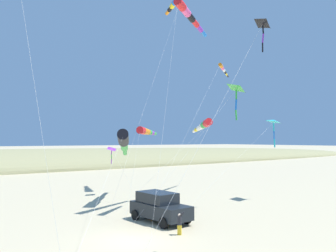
{
  "coord_description": "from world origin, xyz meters",
  "views": [
    {
      "loc": [
        -16.19,
        9.36,
        5.22
      ],
      "look_at": [
        5.5,
        -5.95,
        6.27
      ],
      "focal_mm": 37.81,
      "sensor_mm": 36.0,
      "label": 1
    }
  ],
  "objects": [
    {
      "name": "ground_plane",
      "position": [
        0.0,
        0.0,
        0.0
      ],
      "size": [
        600.0,
        600.0,
        0.0
      ],
      "primitive_type": "plane",
      "color": "#C6B58C"
    },
    {
      "name": "kite_delta_orange_high_right",
      "position": [
        3.91,
        -16.29,
        6.81
      ],
      "size": [
        1.92,
        12.03,
        7.11
      ],
      "color": "#1EB7C6",
      "rests_on": "ground_plane"
    },
    {
      "name": "kite_delta_rainbow_low_near",
      "position": [
        3.16,
        -10.89,
        9.25
      ],
      "size": [
        2.14,
        10.37,
        9.71
      ],
      "color": "green",
      "rests_on": "ground_plane"
    },
    {
      "name": "kite_windsock_long_streamer_right",
      "position": [
        13.59,
        -12.8,
        20.11
      ],
      "size": [
        11.02,
        12.68,
        20.76
      ],
      "color": "#1EB7C6",
      "rests_on": "ground_plane"
    },
    {
      "name": "kite_windsock_green_low_center",
      "position": [
        5.79,
        -4.17,
        5.83
      ],
      "size": [
        3.58,
        4.61,
        6.17
      ],
      "color": "red",
      "rests_on": "ground_plane"
    },
    {
      "name": "cooler_box",
      "position": [
        5.38,
        -4.31,
        0.21
      ],
      "size": [
        0.62,
        0.42,
        0.42
      ],
      "color": "orange",
      "rests_on": "ground_plane"
    },
    {
      "name": "kite_windsock_black_fish_shape",
      "position": [
        11.1,
        -17.13,
        12.78
      ],
      "size": [
        9.32,
        16.89,
        13.16
      ],
      "color": "orange",
      "rests_on": "ground_plane"
    },
    {
      "name": "parked_car",
      "position": [
        2.72,
        -3.33,
        0.95
      ],
      "size": [
        4.43,
        2.33,
        1.85
      ],
      "color": "black",
      "rests_on": "ground_plane"
    },
    {
      "name": "kite_delta_blue_topmost",
      "position": [
        14.33,
        -5.7,
        4.32
      ],
      "size": [
        11.16,
        3.16,
        4.61
      ],
      "color": "purple",
      "rests_on": "ground_plane"
    },
    {
      "name": "kite_windsock_striped_overhead",
      "position": [
        10.58,
        -4.92,
        5.05
      ],
      "size": [
        18.03,
        12.24,
        6.1
      ],
      "color": "black",
      "rests_on": "ground_plane"
    },
    {
      "name": "kite_windsock_purple_drifting",
      "position": [
        4.8,
        -7.41,
        14.82
      ],
      "size": [
        7.42,
        10.27,
        15.47
      ],
      "color": "red",
      "rests_on": "ground_plane"
    },
    {
      "name": "kite_windsock_yellow_midlevel",
      "position": [
        6.43,
        -10.23,
        6.43
      ],
      "size": [
        4.37,
        9.04,
        6.99
      ],
      "color": "red",
      "rests_on": "ground_plane"
    },
    {
      "name": "person_child_grey_jacket",
      "position": [
        -0.54,
        -2.48,
        0.7
      ],
      "size": [
        0.46,
        0.42,
        1.28
      ],
      "color": "gold",
      "rests_on": "ground_plane"
    },
    {
      "name": "kite_delta_checkered_midright",
      "position": [
        -5.66,
        -3.38,
        10.48
      ],
      "size": [
        1.1,
        8.19,
        10.79
      ],
      "color": "black",
      "rests_on": "ground_plane"
    }
  ]
}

